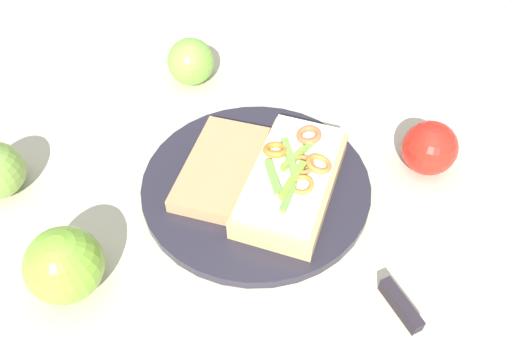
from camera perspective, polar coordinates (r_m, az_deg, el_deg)
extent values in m
plane|color=#C1B69C|center=(0.64, 0.00, -1.96)|extent=(2.00, 2.00, 0.00)
cylinder|color=#26242F|center=(0.63, 0.00, -1.60)|extent=(0.28, 0.28, 0.01)
cube|color=tan|center=(0.61, 4.03, -1.41)|extent=(0.20, 0.14, 0.03)
cube|color=#E9EAC2|center=(0.59, 4.13, -0.12)|extent=(0.18, 0.13, 0.01)
torus|color=#B97A2F|center=(0.57, 5.19, -1.58)|extent=(0.03, 0.03, 0.01)
torus|color=#AC692E|center=(0.59, 5.15, 0.65)|extent=(0.04, 0.04, 0.01)
torus|color=#B9663A|center=(0.62, 5.95, 3.97)|extent=(0.04, 0.04, 0.01)
torus|color=#BE7A35|center=(0.59, 7.04, 0.74)|extent=(0.03, 0.03, 0.02)
torus|color=#BE7A29|center=(0.60, 2.20, 2.33)|extent=(0.04, 0.04, 0.02)
cube|color=#7EA934|center=(0.57, 4.17, -1.08)|extent=(0.06, 0.03, 0.01)
cube|color=#82B339|center=(0.59, 4.26, 1.36)|extent=(0.04, 0.03, 0.01)
cube|color=#7AB142|center=(0.59, 3.81, 1.28)|extent=(0.06, 0.02, 0.01)
cube|color=#6EAA41|center=(0.55, 3.64, -3.02)|extent=(0.04, 0.02, 0.01)
cube|color=#6EA942|center=(0.57, 1.90, -0.68)|extent=(0.05, 0.02, 0.01)
cube|color=#78AA3F|center=(0.60, 5.28, 2.18)|extent=(0.04, 0.03, 0.01)
cube|color=tan|center=(0.63, -3.88, 0.33)|extent=(0.17, 0.11, 0.02)
sphere|color=red|center=(0.67, 18.85, 2.40)|extent=(0.10, 0.10, 0.07)
sphere|color=#79AE33|center=(0.56, -20.66, -9.87)|extent=(0.11, 0.11, 0.08)
sphere|color=#7BBA40|center=(0.78, -7.31, 12.00)|extent=(0.08, 0.08, 0.07)
cube|color=#28222A|center=(0.56, 15.90, -14.30)|extent=(0.06, 0.04, 0.02)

